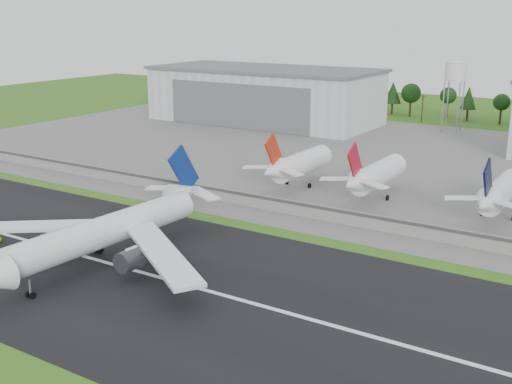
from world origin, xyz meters
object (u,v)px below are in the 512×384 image
Objects in this scene: parked_jet_red_b at (373,176)px; parked_jet_navy at (498,194)px; main_airliner at (102,239)px; parked_jet_red_a at (296,165)px.

parked_jet_red_b is 29.96m from parked_jet_navy.
parked_jet_red_b reaches higher than parked_jet_navy.
parked_jet_red_b is at bearing 179.97° from parked_jet_navy.
main_airliner reaches higher than parked_jet_red_b.
parked_jet_navy is (29.96, -0.02, -0.14)m from parked_jet_red_b.
parked_jet_navy is (55.95, 67.00, 1.33)m from main_airliner.
parked_jet_red_a is at bearing 179.99° from parked_jet_red_b.
parked_jet_red_a reaches higher than parked_jet_red_b.
parked_jet_red_a is at bearing -90.08° from main_airliner.
main_airliner is at bearing -111.19° from parked_jet_red_b.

